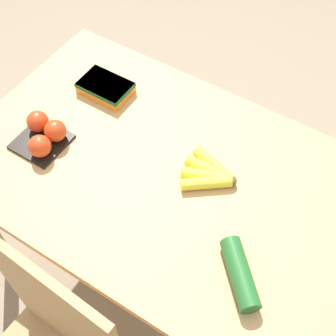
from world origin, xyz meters
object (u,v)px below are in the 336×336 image
object	(u,v)px
banana_bunch	(210,174)
tomato_pack	(44,134)
cucumber_near	(240,274)
carrot_bag	(105,87)

from	to	relation	value
banana_bunch	tomato_pack	size ratio (longest dim) A/B	1.09
banana_bunch	cucumber_near	world-z (taller)	cucumber_near
tomato_pack	cucumber_near	bearing A→B (deg)	173.85
banana_bunch	cucumber_near	bearing A→B (deg)	133.10
tomato_pack	cucumber_near	size ratio (longest dim) A/B	0.87
carrot_bag	cucumber_near	world-z (taller)	cucumber_near
banana_bunch	tomato_pack	bearing A→B (deg)	17.43
banana_bunch	carrot_bag	bearing A→B (deg)	-14.19
tomato_pack	carrot_bag	distance (m)	0.28
carrot_bag	cucumber_near	xyz separation A→B (m)	(-0.68, 0.35, 0.00)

